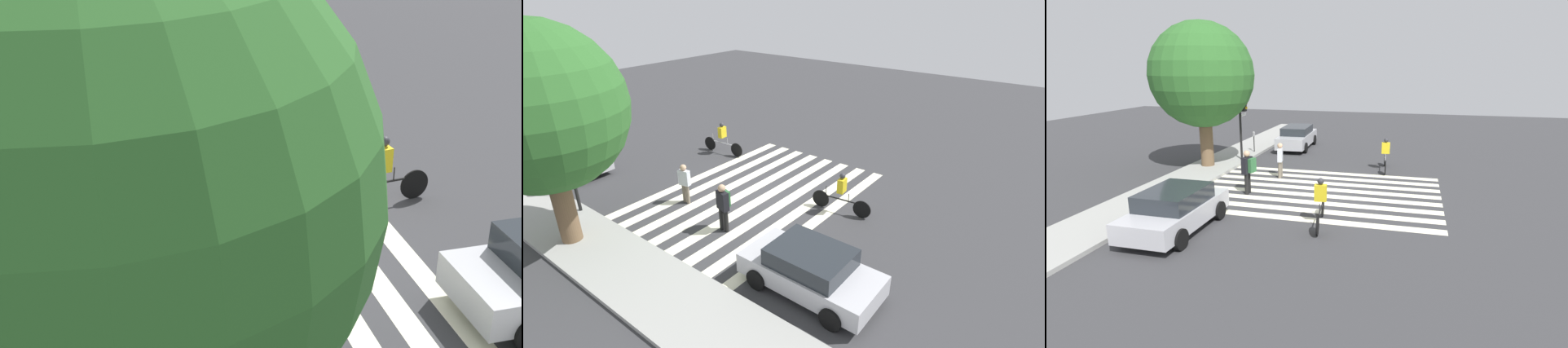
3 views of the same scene
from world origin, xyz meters
TOP-DOWN VIEW (x-y plane):
  - ground_plane at (0.00, 0.00)m, footprint 60.00×60.00m
  - crosswalk_stripes at (-0.00, 0.00)m, footprint 6.79×10.00m
  - street_tree at (2.63, 6.47)m, footprint 5.14×5.14m
  - pedestrian_adult_blue_shirt at (1.77, 2.24)m, footprint 0.49×0.29m
  - pedestrian_adult_yellow_jacket at (-0.91, 2.73)m, footprint 0.55×0.50m
  - cyclist_far_lane at (4.44, -2.46)m, footprint 2.49×0.42m
  - cyclist_mid_street at (-3.54, -0.91)m, footprint 2.40×0.43m

SIDE VIEW (x-z plane):
  - ground_plane at x=0.00m, z-range 0.00..0.00m
  - crosswalk_stripes at x=0.00m, z-range 0.00..0.01m
  - cyclist_mid_street at x=-3.54m, z-range 0.05..1.69m
  - cyclist_far_lane at x=4.44m, z-range 0.04..1.70m
  - pedestrian_adult_blue_shirt at x=1.77m, z-range 0.11..1.78m
  - pedestrian_adult_yellow_jacket at x=-0.91m, z-range 0.16..1.98m
  - street_tree at x=2.63m, z-range 1.04..8.32m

